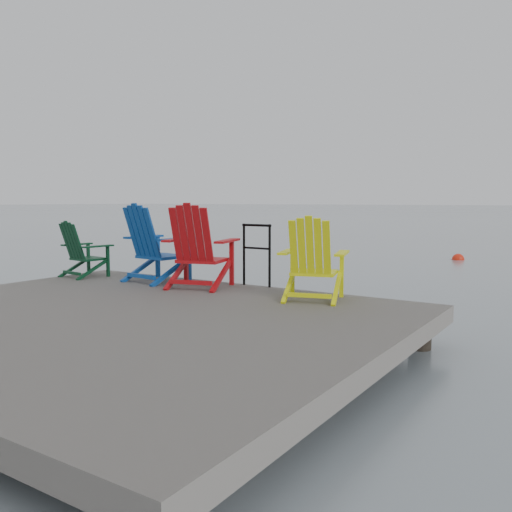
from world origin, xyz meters
The scene contains 8 objects.
ground centered at (0.00, 0.00, 0.00)m, with size 400.00×400.00×0.00m, color slate.
dock centered at (0.00, 0.00, 0.35)m, with size 6.00×5.00×1.40m.
handrail centered at (0.25, 2.45, 1.04)m, with size 0.48×0.04×0.90m.
chair_green centered at (-2.61, 1.69, 0.95)m, with size 0.76×0.72×0.89m.
chair_blue centered at (-1.28, 1.95, 1.08)m, with size 0.99×0.92×1.16m.
chair_red centered at (-0.36, 1.87, 1.09)m, with size 1.08×1.03×1.16m.
chair_yellow centered at (1.45, 1.87, 1.01)m, with size 0.96×0.91×1.02m.
buoy_a centered at (0.83, 12.41, 0.00)m, with size 0.36×0.36×0.36m, color red.
Camera 1 is at (4.48, -4.05, 1.74)m, focal length 38.00 mm.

